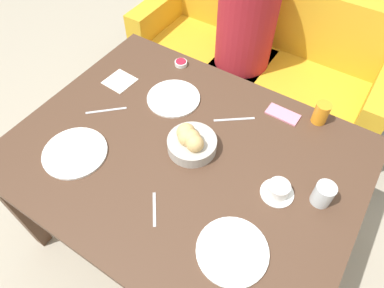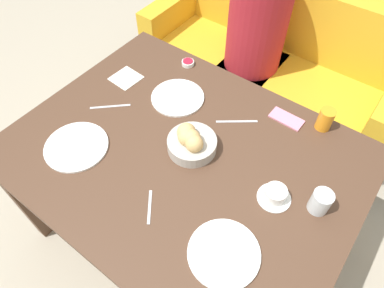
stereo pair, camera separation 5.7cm
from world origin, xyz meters
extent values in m
plane|color=#A89E89|center=(0.00, 0.00, 0.00)|extent=(10.00, 10.00, 0.00)
cube|color=#4C3323|center=(0.00, 0.00, 0.75)|extent=(1.43, 1.10, 0.03)
cube|color=#4C3323|center=(-0.67, -0.50, 0.37)|extent=(0.06, 0.06, 0.73)
cube|color=#4C3323|center=(-0.67, 0.50, 0.37)|extent=(0.06, 0.06, 0.73)
cube|color=#4C3323|center=(0.67, 0.50, 0.37)|extent=(0.06, 0.06, 0.73)
cube|color=gold|center=(-0.17, 1.16, 0.22)|extent=(1.74, 0.70, 0.44)
cube|color=gold|center=(-0.17, 1.41, 0.67)|extent=(1.74, 0.20, 0.45)
cube|color=gold|center=(-0.97, 1.16, 0.32)|extent=(0.14, 0.70, 0.64)
cube|color=gold|center=(0.63, 1.16, 0.32)|extent=(0.14, 0.70, 0.64)
cube|color=#23232D|center=(-0.25, 1.06, 0.22)|extent=(0.35, 0.47, 0.44)
cylinder|color=#A31E28|center=(-0.25, 1.06, 0.74)|extent=(0.36, 0.36, 0.60)
cylinder|color=#B2ADA3|center=(0.01, 0.04, 0.80)|extent=(0.21, 0.21, 0.05)
sphere|color=tan|center=(0.00, 0.03, 0.85)|extent=(0.07, 0.07, 0.07)
sphere|color=tan|center=(-0.02, 0.04, 0.85)|extent=(0.08, 0.08, 0.08)
sphere|color=tan|center=(0.04, 0.02, 0.85)|extent=(0.07, 0.07, 0.07)
sphere|color=tan|center=(0.02, 0.03, 0.85)|extent=(0.08, 0.08, 0.08)
cylinder|color=white|center=(-0.38, -0.25, 0.77)|extent=(0.27, 0.27, 0.01)
cylinder|color=white|center=(0.37, -0.26, 0.77)|extent=(0.25, 0.25, 0.01)
cylinder|color=white|center=(-0.22, 0.24, 0.77)|extent=(0.25, 0.25, 0.01)
cylinder|color=orange|center=(0.41, 0.48, 0.82)|extent=(0.07, 0.07, 0.10)
cylinder|color=silver|center=(0.55, 0.09, 0.82)|extent=(0.07, 0.07, 0.10)
cylinder|color=white|center=(0.41, 0.03, 0.77)|extent=(0.13, 0.13, 0.01)
cylinder|color=white|center=(0.41, 0.03, 0.80)|extent=(0.08, 0.08, 0.05)
cylinder|color=white|center=(-0.33, 0.47, 0.78)|extent=(0.06, 0.06, 0.02)
cylinder|color=#A3192D|center=(-0.33, 0.47, 0.79)|extent=(0.05, 0.05, 0.00)
cube|color=#B7B7BC|center=(-0.44, 0.01, 0.77)|extent=(0.14, 0.14, 0.00)
cube|color=#B7B7BC|center=(0.09, 0.28, 0.77)|extent=(0.16, 0.12, 0.00)
cube|color=#B7B7BC|center=(0.05, -0.28, 0.77)|extent=(0.09, 0.12, 0.00)
cube|color=silver|center=(-0.52, 0.20, 0.77)|extent=(0.14, 0.14, 0.00)
cube|color=pink|center=(0.26, 0.43, 0.77)|extent=(0.15, 0.08, 0.01)
camera|label=1|loc=(0.49, -0.70, 1.92)|focal=32.00mm
camera|label=2|loc=(0.54, -0.66, 1.92)|focal=32.00mm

